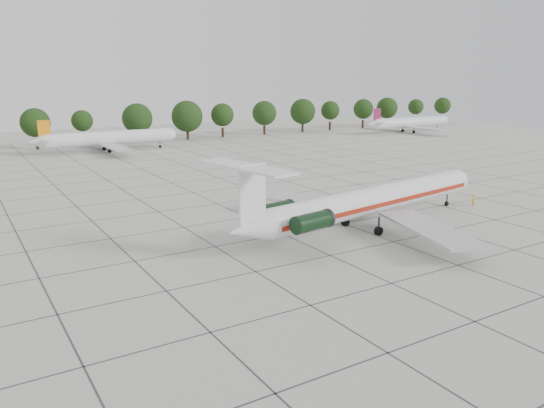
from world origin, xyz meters
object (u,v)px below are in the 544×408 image
Objects in this scene: ground_crew at (473,200)px; bg_airliner_e at (411,123)px; main_airliner at (366,201)px; bg_airliner_c at (110,138)px.

ground_crew is 0.06× the size of bg_airliner_e.
bg_airliner_e is at bearing -153.43° from ground_crew.
bg_airliner_e is at bearing 32.42° from main_airliner.
bg_airliner_e reaches higher than ground_crew.
bg_airliner_c is 86.23m from bg_airliner_e.
main_airliner reaches higher than bg_airliner_c.
bg_airliner_c is (-25.96, 75.08, 2.12)m from ground_crew.
bg_airliner_e is (86.04, -5.77, 0.00)m from bg_airliner_c.
main_airliner is 19.09m from ground_crew.
ground_crew is 79.47m from bg_airliner_c.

